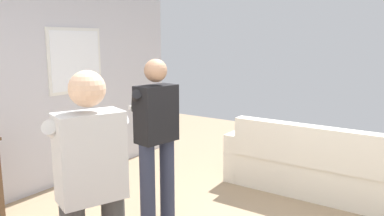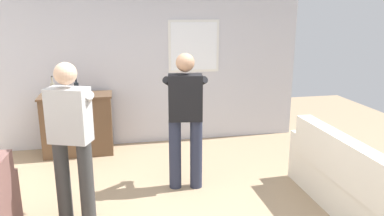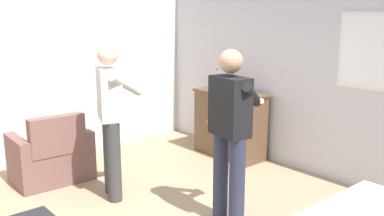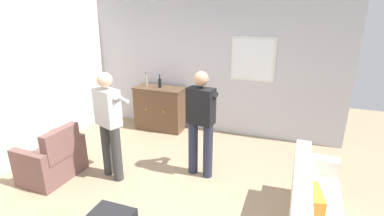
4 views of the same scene
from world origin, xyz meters
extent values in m
cube|color=silver|center=(0.00, 2.66, 1.40)|extent=(5.20, 0.12, 2.80)
cube|color=silver|center=(0.83, 2.60, 1.59)|extent=(0.84, 0.02, 0.84)
cube|color=white|center=(0.83, 2.59, 1.59)|extent=(0.76, 0.03, 0.76)
cube|color=silver|center=(2.05, -0.26, 0.21)|extent=(0.55, 1.98, 0.42)
cube|color=silver|center=(1.84, -0.26, 0.65)|extent=(0.18, 1.98, 0.47)
cube|color=silver|center=(2.05, 0.81, 0.32)|extent=(0.55, 0.18, 0.64)
cube|color=orange|center=(1.97, -0.26, 0.60)|extent=(0.21, 0.42, 0.36)
cube|color=#B7B7B7|center=(-0.90, 0.32, 1.16)|extent=(0.45, 0.35, 0.55)
sphere|color=#D8AD8C|center=(-0.90, 0.32, 1.57)|extent=(0.22, 0.22, 0.22)
cylinder|color=#B7B7B7|center=(-0.95, 0.51, 1.27)|extent=(0.41, 0.31, 0.29)
cylinder|color=#B7B7B7|center=(-0.73, 0.43, 1.27)|extent=(0.20, 0.45, 0.29)
cube|color=white|center=(-0.78, 0.62, 1.18)|extent=(0.15, 0.09, 0.04)
cylinder|color=#282D42|center=(0.24, 0.87, 0.44)|extent=(0.15, 0.15, 0.88)
cylinder|color=#282D42|center=(0.49, 0.83, 0.44)|extent=(0.15, 0.15, 0.88)
cube|color=black|center=(0.36, 0.85, 1.16)|extent=(0.43, 0.28, 0.55)
sphere|color=tan|center=(0.36, 0.85, 1.57)|extent=(0.22, 0.22, 0.22)
cylinder|color=black|center=(0.28, 1.03, 1.27)|extent=(0.37, 0.37, 0.29)
cylinder|color=black|center=(0.50, 0.99, 1.27)|extent=(0.28, 0.43, 0.29)
cube|color=white|center=(0.42, 1.17, 1.18)|extent=(0.15, 0.06, 0.04)
camera|label=1|loc=(-2.35, -1.42, 1.85)|focal=35.00mm
camera|label=2|loc=(-0.41, -3.39, 2.16)|focal=35.00mm
camera|label=3|loc=(3.05, -1.92, 1.99)|focal=40.00mm
camera|label=4|loc=(1.68, -3.13, 2.60)|focal=28.00mm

